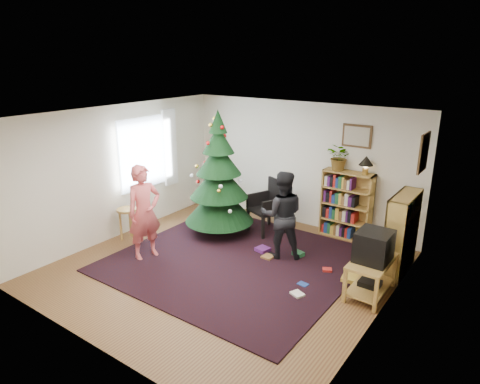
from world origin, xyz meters
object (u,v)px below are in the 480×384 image
Objects in this scene: person_standing at (144,212)px; potted_plant at (340,157)px; crt_tv at (374,246)px; armchair at (270,204)px; table_lamp at (366,162)px; picture_back at (357,136)px; picture_right at (424,153)px; tv_stand at (371,274)px; stool at (127,216)px; bookshelf_right at (401,232)px; person_by_chair at (282,215)px; christmas_tree at (219,184)px; bookshelf_back at (346,204)px.

potted_plant reaches higher than person_standing.
crt_tv is 0.48× the size of armchair.
picture_back is at bearing 152.40° from table_lamp.
picture_right is 1.19× the size of crt_tv.
tv_stand is at bearing -57.91° from person_standing.
table_lamp is at bearing 34.57° from stool.
bookshelf_right is 1.24× the size of armchair.
tv_stand is (-0.12, -0.99, -0.34)m from bookshelf_right.
person_standing reaches higher than person_by_chair.
person_by_chair is at bearing 21.15° from stool.
potted_plant reaches higher than bookshelf_right.
tv_stand is 1.80× the size of potted_plant.
person_standing is (-2.51, -2.93, -1.13)m from picture_back.
christmas_tree is at bearing -38.95° from person_by_chair.
christmas_tree is 2.74m from table_lamp.
picture_back is at bearing 119.60° from tv_stand.
person_by_chair reaches higher than stool.
stool is at bearing -170.52° from tv_stand.
bookshelf_right is at bearing 20.79° from stool.
stool is at bearing -141.34° from potted_plant.
bookshelf_right reaches higher than stool.
christmas_tree is at bearing -169.32° from picture_right.
person_standing reaches higher than stool.
crt_tv is 2.72m from armchair.
bookshelf_back is 2.07m from crt_tv.
potted_plant is (-1.57, 0.59, -0.40)m from picture_right.
person_by_chair reaches higher than armchair.
crt_tv is at bearing -57.61° from bookshelf_back.
bookshelf_back is at bearing 58.24° from bookshelf_right.
table_lamp is (2.76, 2.80, 0.71)m from person_standing.
person_standing reaches higher than tv_stand.
picture_right reaches higher than crt_tv.
picture_right is 0.57× the size of armchair.
bookshelf_back is 2.58× the size of potted_plant.
picture_back is 2.70m from christmas_tree.
picture_right reaches higher than potted_plant.
bookshelf_right is at bearing -37.03° from picture_back.
bookshelf_right is 1.44× the size of tv_stand.
person_by_chair reaches higher than bookshelf_right.
picture_right reaches higher than table_lamp.
christmas_tree is 3.30m from tv_stand.
crt_tv is at bearing 180.00° from tv_stand.
picture_back is at bearing 151.31° from picture_right.
tv_stand is at bearing 137.64° from person_by_chair.
armchair is at bearing 154.54° from crt_tv.
tv_stand is 1.79× the size of crt_tv.
armchair is at bearing 44.15° from stool.
potted_plant reaches higher than bookshelf_back.
bookshelf_back is at bearing 122.45° from tv_stand.
picture_back is at bearing 119.54° from crt_tv.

